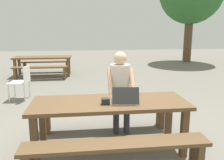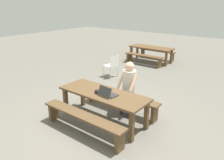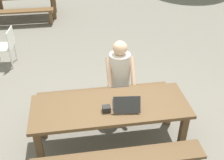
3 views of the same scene
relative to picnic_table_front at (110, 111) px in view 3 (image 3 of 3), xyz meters
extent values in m
plane|color=slate|center=(0.00, 0.00, -0.64)|extent=(30.00, 30.00, 0.00)
cube|color=brown|center=(0.00, 0.00, 0.07)|extent=(2.19, 0.80, 0.05)
cube|color=brown|center=(-0.99, -0.30, -0.29)|extent=(0.09, 0.09, 0.69)
cube|color=brown|center=(0.99, -0.30, -0.29)|extent=(0.09, 0.09, 0.69)
cube|color=brown|center=(-0.99, 0.30, -0.29)|extent=(0.09, 0.09, 0.69)
cube|color=brown|center=(0.99, 0.30, -0.29)|extent=(0.09, 0.09, 0.69)
cube|color=brown|center=(0.00, -0.69, -0.20)|extent=(2.18, 0.30, 0.05)
cube|color=brown|center=(0.00, 0.69, -0.20)|extent=(2.18, 0.30, 0.05)
cube|color=brown|center=(-0.99, 0.69, -0.43)|extent=(0.08, 0.24, 0.42)
cube|color=brown|center=(0.99, 0.69, -0.43)|extent=(0.08, 0.24, 0.42)
cube|color=#2D2D2D|center=(0.21, -0.02, 0.11)|extent=(0.38, 0.27, 0.02)
cube|color=#2D2D2D|center=(0.19, -0.18, 0.23)|extent=(0.37, 0.14, 0.22)
cube|color=#0F1933|center=(0.20, -0.18, 0.23)|extent=(0.34, 0.12, 0.20)
cube|color=black|center=(-0.07, -0.11, 0.14)|extent=(0.11, 0.09, 0.08)
cylinder|color=#333847|center=(0.16, 0.51, -0.40)|extent=(0.10, 0.10, 0.46)
cylinder|color=#333847|center=(0.34, 0.51, -0.40)|extent=(0.10, 0.10, 0.46)
cube|color=#333847|center=(0.25, 0.60, -0.13)|extent=(0.28, 0.28, 0.12)
cylinder|color=silver|center=(0.25, 0.69, 0.21)|extent=(0.33, 0.33, 0.60)
cylinder|color=#DBAD89|center=(0.07, 0.59, 0.26)|extent=(0.07, 0.32, 0.41)
cylinder|color=#DBAD89|center=(0.44, 0.59, 0.26)|extent=(0.07, 0.32, 0.41)
sphere|color=#DBAD89|center=(0.25, 0.69, 0.61)|extent=(0.23, 0.23, 0.23)
cube|color=white|center=(-1.94, 2.72, -0.21)|extent=(0.48, 0.48, 0.02)
cube|color=white|center=(-1.73, 2.70, -0.01)|extent=(0.07, 0.44, 0.39)
cylinder|color=white|center=(-1.73, 2.89, -0.43)|extent=(0.04, 0.04, 0.42)
cylinder|color=white|center=(-1.77, 2.51, -0.43)|extent=(0.04, 0.04, 0.42)
cube|color=brown|center=(-0.90, 5.35, -0.31)|extent=(0.09, 0.09, 0.65)
cube|color=brown|center=(-0.90, 5.91, -0.31)|extent=(0.09, 0.09, 0.65)
cube|color=brown|center=(-1.82, 4.97, -0.21)|extent=(1.82, 0.30, 0.05)
cube|color=brown|center=(-1.01, 4.97, -0.44)|extent=(0.08, 0.24, 0.40)
cube|color=brown|center=(-2.63, 6.29, -0.44)|extent=(0.08, 0.24, 0.40)
cube|color=brown|center=(-1.01, 6.29, -0.44)|extent=(0.08, 0.24, 0.40)
camera|label=1|loc=(-0.35, -3.16, 1.12)|focal=37.94mm
camera|label=2|loc=(3.07, -3.59, 2.09)|focal=35.53mm
camera|label=3|loc=(-0.44, -3.00, 2.53)|focal=44.92mm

